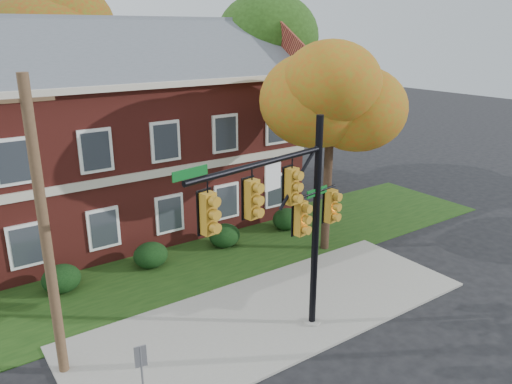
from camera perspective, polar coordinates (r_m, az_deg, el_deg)
ground at (r=16.81m, az=4.32°, el=-15.18°), size 120.00×120.00×0.00m
sidewalk at (r=17.44m, az=2.19°, el=-13.63°), size 14.00×5.00×0.08m
grass_strip at (r=21.15m, az=-6.08°, el=-7.76°), size 30.00×6.00×0.04m
apartment_building at (r=24.16m, az=-17.67°, el=7.19°), size 18.80×8.80×9.74m
hedge_left at (r=19.83m, az=-21.36°, el=-9.23°), size 1.40×1.26×1.05m
hedge_center at (r=20.74m, az=-11.95°, el=-7.08°), size 1.40×1.26×1.05m
hedge_right at (r=22.17m, az=-3.62°, el=-5.00°), size 1.40×1.26×1.05m
hedge_far_right at (r=24.04m, az=3.52°, el=-3.12°), size 1.40×1.26×1.05m
tree_near_right at (r=20.59m, az=9.34°, el=10.78°), size 4.50×4.25×8.58m
tree_right_rear at (r=29.90m, az=2.99°, el=15.99°), size 6.30×5.95×10.62m
tree_far_rear at (r=31.70m, az=-20.55°, el=16.35°), size 6.84×6.46×11.52m
traffic_signal at (r=14.20m, az=3.88°, el=-2.25°), size 6.10×1.30×6.90m
utility_pole at (r=13.92m, az=-22.95°, el=-4.53°), size 1.29×0.28×8.27m
sign_post at (r=13.08m, az=-12.93°, el=-19.15°), size 0.30×0.09×2.05m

